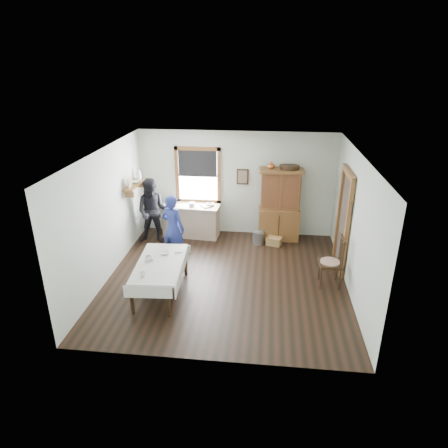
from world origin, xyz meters
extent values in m
cube|color=black|center=(0.00, 0.00, 0.01)|extent=(5.00, 5.00, 0.01)
cube|color=beige|center=(0.00, 0.00, 2.70)|extent=(5.00, 5.00, 0.01)
cube|color=silver|center=(0.00, 2.50, 1.35)|extent=(5.00, 0.01, 2.70)
cube|color=silver|center=(0.00, -2.50, 1.35)|extent=(5.00, 0.01, 2.70)
cube|color=silver|center=(-2.50, 0.00, 1.35)|extent=(0.01, 5.00, 2.70)
cube|color=silver|center=(2.50, 0.00, 1.35)|extent=(0.01, 5.00, 2.70)
cube|color=white|center=(-1.00, 2.48, 1.55)|extent=(1.00, 0.02, 1.30)
cube|color=brown|center=(-1.00, 2.46, 2.25)|extent=(1.18, 0.06, 0.09)
cube|color=brown|center=(-1.00, 2.46, 0.85)|extent=(1.18, 0.06, 0.09)
cube|color=brown|center=(-1.54, 2.46, 1.55)|extent=(0.09, 0.06, 1.48)
cube|color=brown|center=(-0.46, 2.46, 1.55)|extent=(0.09, 0.06, 1.48)
cube|color=black|center=(-1.00, 2.44, 1.86)|extent=(0.98, 0.03, 0.68)
cube|color=#41362E|center=(2.47, 0.85, 1.05)|extent=(0.03, 0.90, 2.10)
cube|color=brown|center=(2.44, 0.34, 1.05)|extent=(0.08, 0.12, 2.10)
cube|color=brown|center=(2.44, 1.36, 1.05)|extent=(0.08, 0.12, 2.10)
cube|color=brown|center=(2.44, 0.85, 2.16)|extent=(0.08, 1.14, 0.12)
cube|color=brown|center=(-2.37, 1.50, 1.55)|extent=(0.24, 1.00, 0.04)
cube|color=brown|center=(-2.37, 1.10, 1.45)|extent=(0.22, 0.03, 0.18)
cube|color=brown|center=(-2.37, 1.90, 1.45)|extent=(0.22, 0.03, 0.18)
cube|color=tan|center=(-2.37, 1.20, 1.68)|extent=(0.03, 0.22, 0.24)
cylinder|color=silver|center=(-2.37, 1.85, 1.68)|extent=(0.12, 0.12, 0.22)
cube|color=#312111|center=(0.15, 2.46, 1.55)|extent=(0.30, 0.04, 0.40)
torus|color=black|center=(2.45, 0.30, 1.72)|extent=(0.01, 0.27, 0.27)
cube|color=tan|center=(-1.15, 2.13, 0.42)|extent=(1.51, 0.67, 0.84)
cube|color=brown|center=(1.12, 2.19, 0.92)|extent=(1.11, 0.56, 1.85)
cube|color=silver|center=(-1.23, -0.69, 0.34)|extent=(1.01, 1.77, 0.69)
cube|color=#312111|center=(2.13, 0.00, 0.54)|extent=(0.52, 0.52, 1.08)
cube|color=gray|center=(0.62, 1.85, 0.16)|extent=(0.38, 0.38, 0.32)
cube|color=#9A7046|center=(1.01, 1.79, 0.10)|extent=(0.41, 0.34, 0.21)
imported|color=navy|center=(-1.30, 0.75, 0.73)|extent=(0.63, 0.52, 1.46)
imported|color=black|center=(-2.01, 1.63, 0.77)|extent=(0.79, 0.63, 1.55)
imported|color=silver|center=(-1.46, -0.65, 0.74)|extent=(0.16, 0.16, 0.10)
imported|color=silver|center=(-1.39, -1.25, 0.74)|extent=(0.12, 0.12, 0.10)
imported|color=silver|center=(-1.22, -0.32, 0.71)|extent=(0.28, 0.28, 0.05)
imported|color=#7E6854|center=(-0.84, 2.03, 0.86)|extent=(0.27, 0.29, 0.02)
imported|color=silver|center=(-0.64, 2.16, 0.88)|extent=(0.26, 0.26, 0.07)
imported|color=silver|center=(-2.37, 1.55, 1.60)|extent=(0.22, 0.22, 0.05)
camera|label=1|loc=(0.78, -7.35, 4.36)|focal=32.00mm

